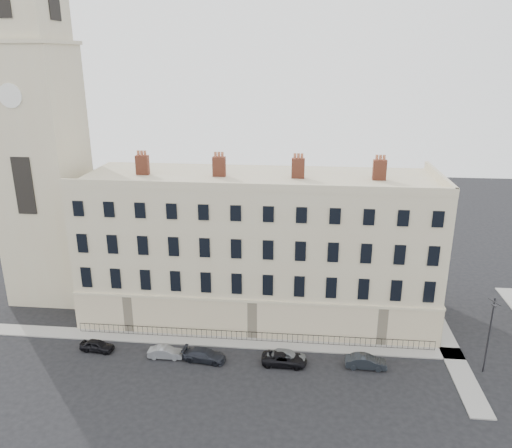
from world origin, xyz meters
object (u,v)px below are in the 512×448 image
object	(u,v)px
car_a	(97,346)
car_b	(166,352)
car_c	(204,355)
car_f	(366,362)
streetlamp	(489,332)
car_e	(287,356)
car_d	(284,359)

from	to	relation	value
car_a	car_b	size ratio (longest dim) A/B	1.00
car_c	car_f	xyz separation A→B (m)	(14.66, 0.35, 0.03)
car_a	streetlamp	size ratio (longest dim) A/B	0.44
car_b	car_e	distance (m)	11.22
car_a	car_c	world-z (taller)	car_c
car_b	car_f	distance (m)	18.33
car_d	car_e	world-z (taller)	car_e
streetlamp	car_b	bearing A→B (deg)	158.76
car_d	car_f	size ratio (longest dim) A/B	1.12
car_b	streetlamp	xyz separation A→B (m)	(28.63, 0.55, 3.50)
car_e	car_a	bearing A→B (deg)	92.82
car_b	car_e	xyz separation A→B (m)	(11.21, 0.42, 0.08)
car_f	car_d	bearing A→B (deg)	92.64
car_b	car_f	xyz separation A→B (m)	(18.33, 0.22, 0.07)
car_d	car_e	distance (m)	0.47
car_d	car_a	bearing A→B (deg)	89.98
car_d	streetlamp	xyz separation A→B (m)	(17.61, 0.56, 3.46)
streetlamp	car_a	bearing A→B (deg)	157.81
car_a	car_c	bearing A→B (deg)	-87.44
car_c	car_e	size ratio (longest dim) A/B	1.11
car_a	car_d	size ratio (longest dim) A/B	0.79
streetlamp	car_e	bearing A→B (deg)	158.10
car_c	streetlamp	bearing A→B (deg)	-82.10
car_c	streetlamp	xyz separation A→B (m)	(24.96, 0.68, 3.45)
car_a	car_c	size ratio (longest dim) A/B	0.81
car_a	car_e	size ratio (longest dim) A/B	0.89
car_a	streetlamp	xyz separation A→B (m)	(35.41, 0.09, 3.48)
car_b	streetlamp	size ratio (longest dim) A/B	0.45
car_a	car_f	bearing A→B (deg)	-84.74
car_f	streetlamp	xyz separation A→B (m)	(10.30, 0.33, 3.43)
car_a	car_b	bearing A→B (deg)	-88.05
car_e	car_f	world-z (taller)	car_e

